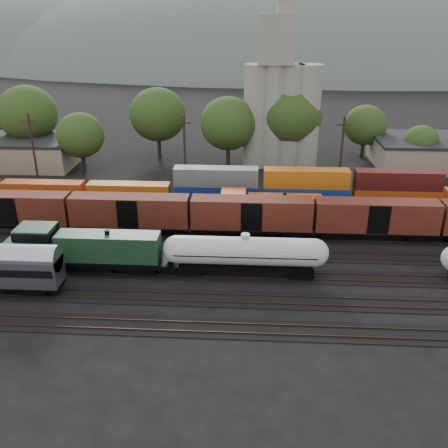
# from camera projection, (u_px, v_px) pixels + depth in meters

# --- Properties ---
(ground) EXTENTS (600.00, 600.00, 0.00)m
(ground) POSITION_uv_depth(u_px,v_px,m) (263.00, 255.00, 58.98)
(ground) COLOR black
(tracks) EXTENTS (180.00, 33.20, 0.20)m
(tracks) POSITION_uv_depth(u_px,v_px,m) (263.00, 255.00, 58.96)
(tracks) COLOR black
(tracks) RESTS_ON ground
(green_locomotive) EXTENTS (18.63, 3.29, 4.93)m
(green_locomotive) POSITION_uv_depth(u_px,v_px,m) (79.00, 248.00, 54.35)
(green_locomotive) COLOR black
(green_locomotive) RESTS_ON ground
(tank_car_a) EXTENTS (17.79, 3.19, 4.66)m
(tank_car_a) POSITION_uv_depth(u_px,v_px,m) (245.00, 253.00, 53.40)
(tank_car_a) COLOR silver
(tank_car_a) RESTS_ON ground
(orange_locomotive) EXTENTS (16.35, 2.72, 4.09)m
(orange_locomotive) POSITION_uv_depth(u_px,v_px,m) (264.00, 206.00, 67.17)
(orange_locomotive) COLOR black
(orange_locomotive) RESTS_ON ground
(boxcar_string) EXTENTS (184.40, 2.90, 4.20)m
(boxcar_string) POSITION_uv_depth(u_px,v_px,m) (440.00, 218.00, 61.16)
(boxcar_string) COLOR black
(boxcar_string) RESTS_ON ground
(container_wall) EXTENTS (160.00, 2.60, 5.80)m
(container_wall) POSITION_uv_depth(u_px,v_px,m) (245.00, 190.00, 71.71)
(container_wall) COLOR black
(container_wall) RESTS_ON ground
(grain_silo) EXTENTS (13.40, 5.00, 29.00)m
(grain_silo) POSITION_uv_depth(u_px,v_px,m) (281.00, 104.00, 87.21)
(grain_silo) COLOR #9A988D
(grain_silo) RESTS_ON ground
(industrial_sheds) EXTENTS (119.38, 17.26, 5.10)m
(industrial_sheds) POSITION_uv_depth(u_px,v_px,m) (298.00, 154.00, 89.84)
(industrial_sheds) COLOR #9E937F
(industrial_sheds) RESTS_ON ground
(tree_band) EXTENTS (166.16, 21.86, 14.55)m
(tree_band) POSITION_uv_depth(u_px,v_px,m) (284.00, 121.00, 89.90)
(tree_band) COLOR black
(tree_band) RESTS_ON ground
(utility_poles) EXTENTS (122.20, 0.36, 12.00)m
(utility_poles) POSITION_uv_depth(u_px,v_px,m) (262.00, 154.00, 76.61)
(utility_poles) COLOR black
(utility_poles) RESTS_ON ground
(distant_hills) EXTENTS (860.00, 286.00, 130.00)m
(distant_hills) POSITION_uv_depth(u_px,v_px,m) (295.00, 91.00, 303.74)
(distant_hills) COLOR #59665B
(distant_hills) RESTS_ON ground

